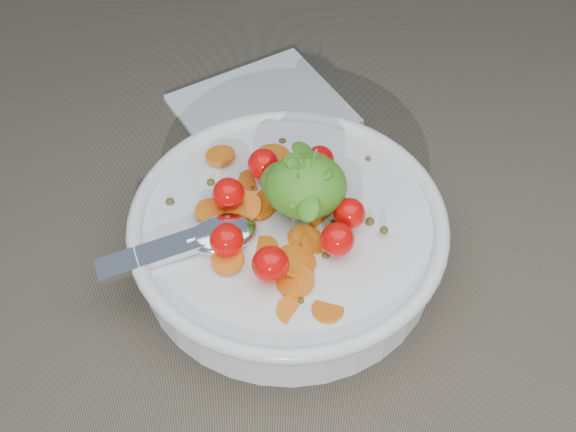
{
  "coord_description": "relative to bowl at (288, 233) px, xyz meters",
  "views": [
    {
      "loc": [
        0.0,
        -0.36,
        0.49
      ],
      "look_at": [
        0.01,
        0.01,
        0.05
      ],
      "focal_mm": 45.0,
      "sensor_mm": 36.0,
      "label": 1
    }
  ],
  "objects": [
    {
      "name": "napkin",
      "position": [
        -0.02,
        0.18,
        -0.03
      ],
      "size": [
        0.2,
        0.19,
        0.01
      ],
      "primitive_type": "cube",
      "rotation": [
        0.0,
        0.0,
        0.51
      ],
      "color": "white",
      "rests_on": "ground"
    },
    {
      "name": "ground",
      "position": [
        -0.01,
        -0.01,
        -0.03
      ],
      "size": [
        6.0,
        6.0,
        0.0
      ],
      "primitive_type": "plane",
      "color": "#6F654F",
      "rests_on": "ground"
    },
    {
      "name": "bowl",
      "position": [
        0.0,
        0.0,
        0.0
      ],
      "size": [
        0.28,
        0.26,
        0.11
      ],
      "color": "white",
      "rests_on": "ground"
    }
  ]
}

